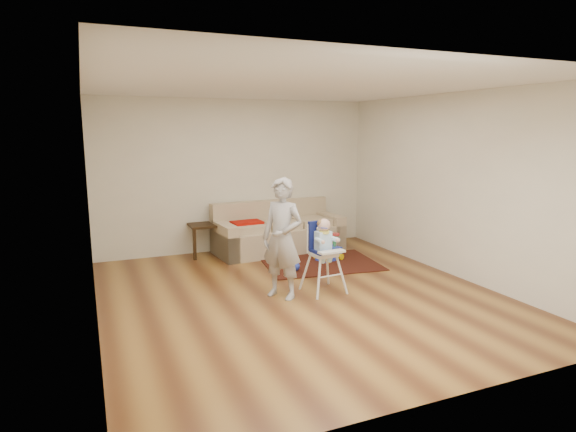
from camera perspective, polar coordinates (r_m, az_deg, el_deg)
name	(u,v)px	position (r m, az deg, el deg)	size (l,w,h in m)	color
ground	(300,295)	(6.47, 1.40, -9.33)	(5.50, 5.50, 0.00)	#522D15
room_envelope	(284,151)	(6.59, -0.43, 7.69)	(5.04, 5.52, 2.72)	silver
sofa	(279,227)	(8.64, -1.08, -1.31)	(2.35, 1.11, 0.88)	tan
side_table	(206,239)	(8.52, -9.73, -2.74)	(0.56, 0.56, 0.56)	black
area_rug	(320,263)	(7.93, 3.87, -5.61)	(1.80, 1.35, 0.01)	black
ride_on_toy	(329,247)	(8.07, 4.86, -3.68)	(0.40, 0.28, 0.44)	blue
toy_ball	(295,266)	(7.45, 0.87, -5.99)	(0.14, 0.14, 0.14)	blue
high_chair	(324,257)	(6.47, 4.23, -4.83)	(0.50, 0.50, 1.01)	silver
adult	(282,239)	(6.18, -0.69, -2.70)	(0.57, 0.38, 1.57)	#9B9B9E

